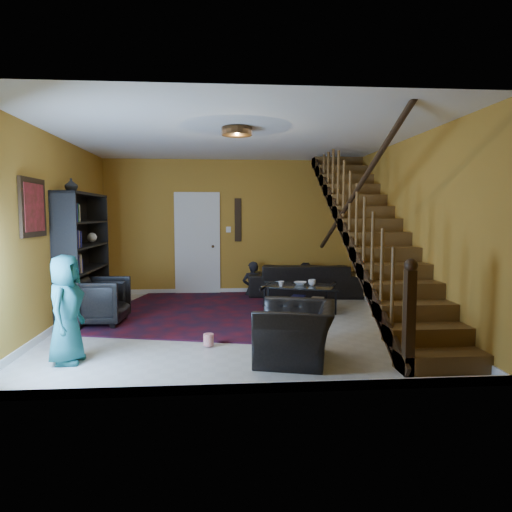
# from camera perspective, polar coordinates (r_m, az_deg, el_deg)

# --- Properties ---
(floor) EXTENTS (5.50, 5.50, 0.00)m
(floor) POSITION_cam_1_polar(r_m,az_deg,el_deg) (7.05, -2.56, -8.43)
(floor) COLOR beige
(floor) RESTS_ON ground
(room) EXTENTS (5.50, 5.50, 5.50)m
(room) POSITION_cam_1_polar(r_m,az_deg,el_deg) (8.41, -12.03, -5.96)
(room) COLOR #AA7825
(room) RESTS_ON ground
(staircase) EXTENTS (0.95, 5.02, 3.18)m
(staircase) POSITION_cam_1_polar(r_m,az_deg,el_deg) (7.25, 14.43, 2.95)
(staircase) COLOR brown
(staircase) RESTS_ON floor
(bookshelf) EXTENTS (0.35, 1.80, 2.00)m
(bookshelf) POSITION_cam_1_polar(r_m,az_deg,el_deg) (7.79, -20.71, -0.27)
(bookshelf) COLOR black
(bookshelf) RESTS_ON floor
(door) EXTENTS (0.82, 0.05, 2.05)m
(door) POSITION_cam_1_polar(r_m,az_deg,el_deg) (9.61, -7.33, 1.36)
(door) COLOR silver
(door) RESTS_ON floor
(framed_picture) EXTENTS (0.04, 0.74, 0.74)m
(framed_picture) POSITION_cam_1_polar(r_m,az_deg,el_deg) (6.40, -26.12, 5.46)
(framed_picture) COLOR maroon
(framed_picture) RESTS_ON room
(wall_hanging) EXTENTS (0.14, 0.03, 0.90)m
(wall_hanging) POSITION_cam_1_polar(r_m,az_deg,el_deg) (9.59, -2.27, 4.53)
(wall_hanging) COLOR black
(wall_hanging) RESTS_ON room
(ceiling_fixture) EXTENTS (0.40, 0.40, 0.10)m
(ceiling_fixture) POSITION_cam_1_polar(r_m,az_deg,el_deg) (6.15, -2.41, 15.28)
(ceiling_fixture) COLOR #3F2814
(ceiling_fixture) RESTS_ON room
(rug) EXTENTS (4.56, 4.94, 0.02)m
(rug) POSITION_cam_1_polar(r_m,az_deg,el_deg) (8.13, -4.46, -6.53)
(rug) COLOR #4B0D19
(rug) RESTS_ON floor
(sofa) EXTENTS (2.35, 1.14, 0.66)m
(sofa) POSITION_cam_1_polar(r_m,az_deg,el_deg) (9.41, 6.12, -2.97)
(sofa) COLOR black
(sofa) RESTS_ON floor
(armchair_left) EXTENTS (0.83, 0.81, 0.72)m
(armchair_left) POSITION_cam_1_polar(r_m,az_deg,el_deg) (7.31, -18.96, -5.37)
(armchair_left) COLOR black
(armchair_left) RESTS_ON floor
(armchair_right) EXTENTS (1.08, 1.17, 0.64)m
(armchair_right) POSITION_cam_1_polar(r_m,az_deg,el_deg) (5.29, 5.02, -9.49)
(armchair_right) COLOR black
(armchair_right) RESTS_ON floor
(person_adult_a) EXTENTS (0.44, 0.31, 1.16)m
(person_adult_a) POSITION_cam_1_polar(r_m,az_deg,el_deg) (9.35, -0.40, -4.22)
(person_adult_a) COLOR black
(person_adult_a) RESTS_ON sofa
(person_adult_b) EXTENTS (0.55, 0.43, 1.13)m
(person_adult_b) POSITION_cam_1_polar(r_m,az_deg,el_deg) (9.49, 6.05, -4.22)
(person_adult_b) COLOR black
(person_adult_b) RESTS_ON sofa
(person_child) EXTENTS (0.43, 0.62, 1.22)m
(person_child) POSITION_cam_1_polar(r_m,az_deg,el_deg) (5.53, -22.68, -6.15)
(person_child) COLOR #18505B
(person_child) RESTS_ON armchair_left
(coffee_table) EXTENTS (1.36, 1.09, 0.45)m
(coffee_table) POSITION_cam_1_polar(r_m,az_deg,el_deg) (7.91, 5.39, -5.03)
(coffee_table) COLOR black
(coffee_table) RESTS_ON floor
(cup_a) EXTENTS (0.13, 0.13, 0.10)m
(cup_a) POSITION_cam_1_polar(r_m,az_deg,el_deg) (7.87, 7.02, -3.29)
(cup_a) COLOR #999999
(cup_a) RESTS_ON coffee_table
(cup_b) EXTENTS (0.12, 0.12, 0.09)m
(cup_b) POSITION_cam_1_polar(r_m,az_deg,el_deg) (7.70, 3.16, -3.49)
(cup_b) COLOR #999999
(cup_b) RESTS_ON coffee_table
(bowl) EXTENTS (0.27, 0.27, 0.05)m
(bowl) POSITION_cam_1_polar(r_m,az_deg,el_deg) (7.91, 5.55, -3.42)
(bowl) COLOR #999999
(bowl) RESTS_ON coffee_table
(vase) EXTENTS (0.18, 0.18, 0.19)m
(vase) POSITION_cam_1_polar(r_m,az_deg,el_deg) (7.30, -22.10, 8.22)
(vase) COLOR #999999
(vase) RESTS_ON bookshelf
(popcorn_bucket) EXTENTS (0.16, 0.16, 0.15)m
(popcorn_bucket) POSITION_cam_1_polar(r_m,az_deg,el_deg) (5.86, -5.95, -10.35)
(popcorn_bucket) COLOR red
(popcorn_bucket) RESTS_ON rug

